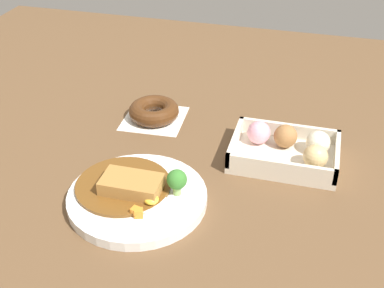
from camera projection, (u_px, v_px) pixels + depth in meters
The scene contains 4 objects.
ground_plane at pixel (171, 177), 0.92m from camera, with size 1.60×1.60×0.00m, color brown.
curry_plate at pixel (137, 194), 0.86m from camera, with size 0.24×0.24×0.07m.
donut_box at pixel (288, 149), 0.96m from camera, with size 0.20×0.14×0.06m.
chocolate_ring_donut at pixel (154, 111), 1.09m from camera, with size 0.14×0.14×0.04m.
Camera 1 is at (-0.23, 0.70, 0.56)m, focal length 47.40 mm.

